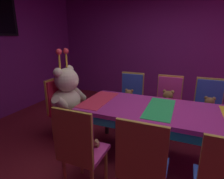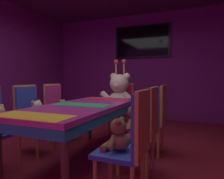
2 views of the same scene
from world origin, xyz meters
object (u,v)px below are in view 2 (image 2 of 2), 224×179
(chair_right_1, at_px, (147,122))
(teddy_left_2, at_px, (63,108))
(chair_right_2, at_px, (158,113))
(banquet_table, at_px, (82,112))
(chair_left_2, at_px, (56,106))
(chair_right_0, at_px, (134,136))
(teddy_left_1, at_px, (37,113))
(throne_chair, at_px, (122,103))
(wall_tv, at_px, (142,42))
(teddy_right_2, at_px, (148,114))
(teddy_right_0, at_px, (118,136))
(chair_left_1, at_px, (29,112))
(king_teddy_bear, at_px, (119,95))
(teddy_right_1, at_px, (134,121))

(chair_right_1, bearing_deg, teddy_left_2, -22.25)
(chair_right_2, bearing_deg, banquet_table, 36.13)
(chair_left_2, xyz_separation_m, chair_right_0, (1.77, -1.25, 0.00))
(banquet_table, xyz_separation_m, chair_left_2, (-0.89, 0.63, -0.05))
(teddy_left_1, bearing_deg, chair_right_0, -21.34)
(throne_chair, bearing_deg, wall_tv, 180.00)
(teddy_left_1, distance_m, teddy_right_2, 1.58)
(teddy_right_0, height_order, throne_chair, throne_chair)
(teddy_left_2, distance_m, wall_tv, 2.98)
(teddy_left_2, relative_size, teddy_right_0, 0.92)
(chair_left_1, distance_m, king_teddy_bear, 1.63)
(teddy_right_1, bearing_deg, banquet_table, -2.14)
(wall_tv, bearing_deg, throne_chair, -90.00)
(chair_left_2, height_order, teddy_right_0, chair_left_2)
(teddy_right_0, bearing_deg, chair_right_2, -95.68)
(teddy_left_1, distance_m, wall_tv, 3.50)
(teddy_left_1, distance_m, throne_chair, 1.70)
(teddy_right_2, relative_size, throne_chair, 0.29)
(teddy_right_2, distance_m, king_teddy_bear, 1.05)
(king_teddy_bear, bearing_deg, chair_right_0, 23.84)
(banquet_table, height_order, chair_left_2, chair_left_2)
(chair_left_1, distance_m, chair_right_1, 1.73)
(teddy_right_1, bearing_deg, teddy_right_2, -90.96)
(chair_left_1, height_order, teddy_left_1, chair_left_1)
(chair_left_2, xyz_separation_m, chair_right_1, (1.74, -0.65, 0.00))
(banquet_table, distance_m, chair_left_1, 0.88)
(throne_chair, bearing_deg, chair_left_2, -44.11)
(teddy_right_0, height_order, chair_right_1, chair_right_1)
(wall_tv, bearing_deg, chair_right_1, -74.73)
(king_teddy_bear, xyz_separation_m, wall_tv, (-0.00, 1.74, 1.28))
(teddy_right_2, xyz_separation_m, wall_tv, (-0.72, 2.48, 1.48))
(chair_right_2, bearing_deg, teddy_left_1, 21.32)
(chair_left_2, distance_m, chair_right_0, 2.17)
(teddy_left_1, bearing_deg, teddy_right_0, -23.21)
(teddy_left_1, xyz_separation_m, wall_tv, (0.73, 3.10, 1.46))
(chair_right_0, relative_size, teddy_right_1, 2.85)
(teddy_right_0, distance_m, throne_chair, 2.29)
(chair_left_2, bearing_deg, chair_right_1, -20.60)
(teddy_left_2, height_order, throne_chair, throne_chair)
(chair_left_2, relative_size, teddy_left_2, 3.57)
(wall_tv, bearing_deg, teddy_left_2, -106.74)
(teddy_right_0, distance_m, chair_right_1, 0.61)
(teddy_right_1, bearing_deg, chair_left_1, -1.19)
(teddy_left_2, height_order, teddy_right_2, teddy_right_2)
(chair_right_0, relative_size, king_teddy_bear, 1.00)
(teddy_right_2, bearing_deg, teddy_right_1, 89.04)
(chair_left_1, distance_m, chair_left_2, 0.62)
(chair_right_2, xyz_separation_m, wall_tv, (-0.86, 2.48, 1.45))
(teddy_left_2, distance_m, teddy_right_1, 1.59)
(chair_left_2, distance_m, teddy_left_2, 0.14)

